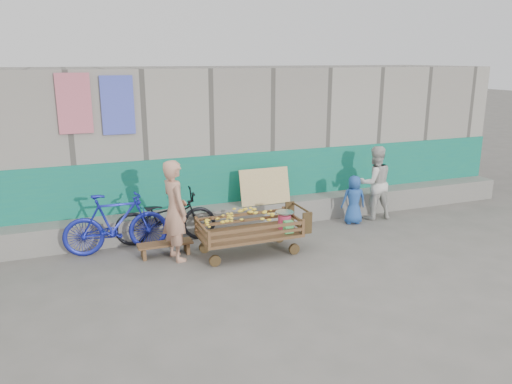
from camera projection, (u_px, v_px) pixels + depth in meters
name	position (u px, v px, depth m)	size (l,w,h in m)	color
ground	(301.00, 272.00, 7.67)	(80.00, 80.00, 0.00)	#5A5852
building_wall	(221.00, 139.00, 10.94)	(12.00, 3.50, 3.00)	gray
banana_cart	(247.00, 224.00, 8.25)	(1.82, 0.83, 0.77)	brown
bench	(165.00, 246.00, 8.27)	(0.90, 0.27, 0.23)	brown
vendor_man	(175.00, 211.00, 7.97)	(0.60, 0.39, 1.65)	tan
woman	(374.00, 183.00, 10.06)	(0.73, 0.57, 1.50)	silver
child	(354.00, 200.00, 9.82)	(0.47, 0.31, 0.97)	#224D9A
bicycle_dark	(166.00, 217.00, 8.81)	(0.62, 1.78, 0.93)	black
bicycle_blue	(116.00, 223.00, 8.31)	(0.49, 1.72, 1.03)	#18219C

